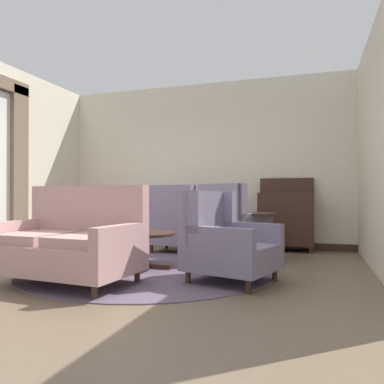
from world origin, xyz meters
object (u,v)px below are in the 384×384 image
armchair_back_corner (225,243)px  sideboard (286,218)px  armchair_far_left (174,224)px  settee (69,244)px  coffee_table (144,239)px  side_table (261,231)px  porcelain_vase (144,220)px  armchair_near_sideboard (231,227)px

armchair_back_corner → sideboard: bearing=6.1°
armchair_far_left → settee: bearing=83.9°
coffee_table → side_table: bearing=41.4°
coffee_table → sideboard: size_ratio=0.66×
armchair_back_corner → armchair_far_left: size_ratio=0.96×
settee → sideboard: (2.03, 3.09, 0.14)m
side_table → porcelain_vase: bearing=-139.8°
side_table → armchair_back_corner: bearing=-96.8°
coffee_table → armchair_back_corner: armchair_back_corner is taller
porcelain_vase → armchair_back_corner: 1.24m
coffee_table → porcelain_vase: (-0.02, 0.04, 0.24)m
armchair_near_sideboard → side_table: size_ratio=1.62×
porcelain_vase → armchair_back_corner: (1.15, -0.40, -0.20)m
porcelain_vase → armchair_back_corner: bearing=-19.3°
armchair_far_left → sideboard: bearing=-157.5°
armchair_back_corner → side_table: size_ratio=1.56×
coffee_table → side_table: (1.32, 1.16, 0.04)m
armchair_back_corner → armchair_near_sideboard: 1.48m
armchair_near_sideboard → porcelain_vase: bearing=80.3°
coffee_table → side_table: 1.76m
porcelain_vase → settee: (-0.41, -1.00, -0.20)m
settee → side_table: 2.75m
armchair_far_left → armchair_near_sideboard: 1.08m
settee → armchair_back_corner: 1.67m
armchair_back_corner → armchair_near_sideboard: armchair_near_sideboard is taller
armchair_back_corner → side_table: 1.54m
armchair_near_sideboard → side_table: armchair_near_sideboard is taller
armchair_back_corner → side_table: bearing=10.0°
coffee_table → armchair_back_corner: (1.14, -0.37, 0.04)m
settee → side_table: (1.74, 2.12, -0.01)m
coffee_table → armchair_far_left: (-0.13, 1.44, 0.09)m
armchair_far_left → armchair_near_sideboard: armchair_far_left is taller
armchair_far_left → armchair_back_corner: bearing=125.9°
settee → armchair_back_corner: (1.56, 0.59, 0.00)m
settee → side_table: bearing=55.4°
coffee_table → settee: (-0.42, -0.96, 0.04)m
settee → armchair_near_sideboard: (1.32, 2.05, 0.04)m
armchair_back_corner → coffee_table: bearing=88.8°
coffee_table → armchair_near_sideboard: 1.41m
armchair_far_left → coffee_table: bearing=96.0°
armchair_near_sideboard → armchair_far_left: bearing=12.2°
coffee_table → armchair_far_left: 1.45m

